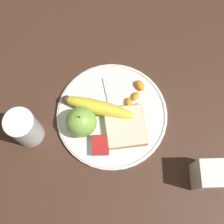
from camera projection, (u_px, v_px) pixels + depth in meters
ground_plane at (112, 116)px, 0.81m from camera, size 3.00×3.00×0.00m
plate at (112, 115)px, 0.80m from camera, size 0.28×0.28×0.01m
juice_glass at (25, 129)px, 0.74m from camera, size 0.07×0.07×0.11m
apple at (81, 122)px, 0.75m from camera, size 0.08×0.08×0.08m
banana at (99, 108)px, 0.78m from camera, size 0.09×0.19×0.04m
bread_slice at (125, 127)px, 0.78m from camera, size 0.11×0.11×0.02m
fork at (112, 113)px, 0.80m from camera, size 0.17×0.05×0.00m
jam_packet at (101, 146)px, 0.76m from camera, size 0.05×0.04×0.02m
orange_segment_0 at (129, 102)px, 0.80m from camera, size 0.03×0.02×0.02m
orange_segment_1 at (136, 108)px, 0.80m from camera, size 0.03×0.03×0.02m
orange_segment_2 at (140, 85)px, 0.81m from camera, size 0.04×0.03×0.02m
orange_segment_3 at (119, 110)px, 0.79m from camera, size 0.03×0.03×0.01m
orange_segment_4 at (136, 96)px, 0.81m from camera, size 0.03×0.03×0.01m
orange_segment_5 at (124, 109)px, 0.79m from camera, size 0.02×0.03×0.02m
condiment_caddy at (208, 175)px, 0.72m from camera, size 0.06×0.06×0.10m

